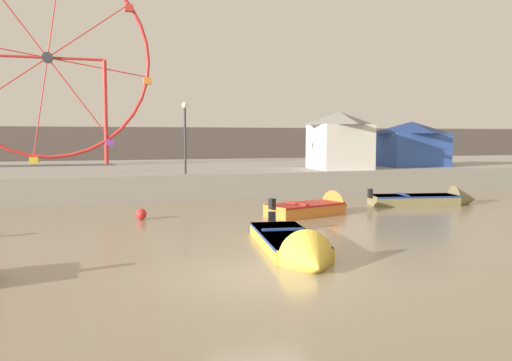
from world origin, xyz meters
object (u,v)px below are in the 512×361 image
(motorboat_olive_wood, at_px, (433,199))
(promenade_lamp_far, at_px, (185,127))
(motorboat_mustard_yellow, at_px, (297,248))
(carnival_booth_blue_tent, at_px, (411,143))
(ferris_wheel_red_frame, at_px, (48,61))
(motorboat_orange_hull, at_px, (319,208))
(mooring_buoy_orange, at_px, (141,214))
(carnival_booth_white_ticket, at_px, (340,139))

(motorboat_olive_wood, height_order, promenade_lamp_far, promenade_lamp_far)
(motorboat_mustard_yellow, height_order, promenade_lamp_far, promenade_lamp_far)
(motorboat_mustard_yellow, height_order, motorboat_olive_wood, motorboat_mustard_yellow)
(carnival_booth_blue_tent, bearing_deg, ferris_wheel_red_frame, 161.39)
(motorboat_orange_hull, height_order, promenade_lamp_far, promenade_lamp_far)
(motorboat_mustard_yellow, distance_m, carnival_booth_blue_tent, 23.15)
(promenade_lamp_far, bearing_deg, ferris_wheel_red_frame, 125.66)
(ferris_wheel_red_frame, xyz_separation_m, mooring_buoy_orange, (4.44, -16.77, -8.17))
(ferris_wheel_red_frame, relative_size, carnival_booth_white_ticket, 3.47)
(motorboat_olive_wood, xyz_separation_m, carnival_booth_white_ticket, (-1.30, 7.57, 2.90))
(motorboat_orange_hull, xyz_separation_m, carnival_booth_white_ticket, (5.33, 8.73, 2.89))
(ferris_wheel_red_frame, height_order, carnival_booth_blue_tent, ferris_wheel_red_frame)
(motorboat_orange_hull, relative_size, promenade_lamp_far, 1.16)
(motorboat_orange_hull, height_order, carnival_booth_white_ticket, carnival_booth_white_ticket)
(motorboat_olive_wood, height_order, ferris_wheel_red_frame, ferris_wheel_red_frame)
(motorboat_olive_wood, relative_size, carnival_booth_white_ticket, 1.38)
(motorboat_olive_wood, distance_m, promenade_lamp_far, 13.19)
(motorboat_orange_hull, distance_m, mooring_buoy_orange, 7.49)
(motorboat_olive_wood, bearing_deg, motorboat_orange_hull, -159.45)
(motorboat_olive_wood, distance_m, ferris_wheel_red_frame, 26.04)
(carnival_booth_blue_tent, bearing_deg, carnival_booth_white_ticket, -168.52)
(motorboat_mustard_yellow, height_order, mooring_buoy_orange, motorboat_mustard_yellow)
(carnival_booth_blue_tent, relative_size, carnival_booth_white_ticket, 1.16)
(carnival_booth_blue_tent, bearing_deg, motorboat_mustard_yellow, -132.06)
(motorboat_mustard_yellow, xyz_separation_m, mooring_buoy_orange, (-3.51, 8.01, 0.00))
(motorboat_olive_wood, distance_m, mooring_buoy_orange, 14.09)
(ferris_wheel_red_frame, relative_size, carnival_booth_blue_tent, 3.00)
(ferris_wheel_red_frame, xyz_separation_m, promenade_lamp_far, (7.39, -10.30, -4.54))
(promenade_lamp_far, bearing_deg, motorboat_olive_wood, -28.73)
(carnival_booth_blue_tent, bearing_deg, motorboat_olive_wood, -118.35)
(ferris_wheel_red_frame, bearing_deg, motorboat_orange_hull, -55.90)
(ferris_wheel_red_frame, height_order, carnival_booth_white_ticket, ferris_wheel_red_frame)
(motorboat_orange_hull, distance_m, carnival_booth_blue_tent, 15.32)
(motorboat_mustard_yellow, bearing_deg, promenade_lamp_far, -169.34)
(carnival_booth_blue_tent, height_order, promenade_lamp_far, promenade_lamp_far)
(carnival_booth_white_ticket, relative_size, promenade_lamp_far, 1.06)
(carnival_booth_white_ticket, xyz_separation_m, promenade_lamp_far, (-9.83, -1.47, 0.68))
(motorboat_olive_wood, height_order, carnival_booth_blue_tent, carnival_booth_blue_tent)
(promenade_lamp_far, height_order, mooring_buoy_orange, promenade_lamp_far)
(motorboat_orange_hull, relative_size, ferris_wheel_red_frame, 0.31)
(motorboat_orange_hull, height_order, carnival_booth_blue_tent, carnival_booth_blue_tent)
(carnival_booth_white_ticket, bearing_deg, motorboat_orange_hull, -118.05)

